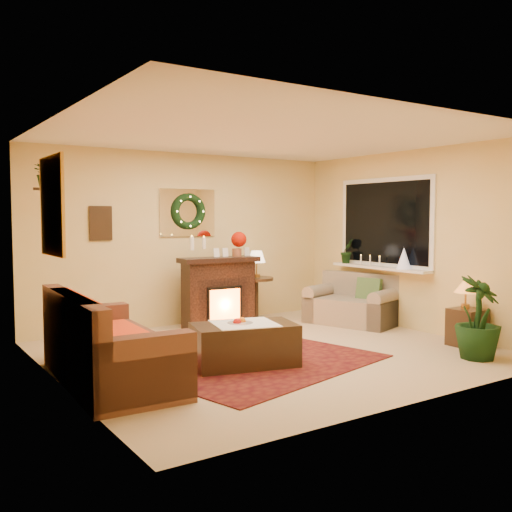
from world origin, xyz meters
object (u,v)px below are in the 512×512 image
end_table_square (467,325)px  coffee_table (244,347)px  loveseat (352,297)px  sofa (111,339)px  fireplace (218,290)px  side_table_round (256,301)px

end_table_square → coffee_table: end_table_square is taller
loveseat → end_table_square: loveseat is taller
end_table_square → sofa: bearing=167.1°
fireplace → side_table_round: size_ratio=1.52×
loveseat → fireplace: bearing=134.6°
loveseat → coffee_table: (-2.69, -1.18, -0.21)m
sofa → side_table_round: size_ratio=2.98×
end_table_square → coffee_table: size_ratio=0.43×
end_table_square → fireplace: bearing=125.6°
side_table_round → coffee_table: (-1.56, -2.11, -0.12)m
sofa → coffee_table: bearing=-7.4°
sofa → fireplace: bearing=41.6°
fireplace → coffee_table: size_ratio=0.95×
fireplace → side_table_round: fireplace is taller
end_table_square → coffee_table: 2.98m
loveseat → end_table_square: bearing=-103.0°
sofa → coffee_table: (1.41, -0.25, -0.22)m
loveseat → side_table_round: loveseat is taller
end_table_square → coffee_table: (-2.89, 0.73, -0.06)m
end_table_square → coffee_table: bearing=165.8°
sofa → side_table_round: (2.96, 1.86, -0.10)m
sofa → fireplace: fireplace is taller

